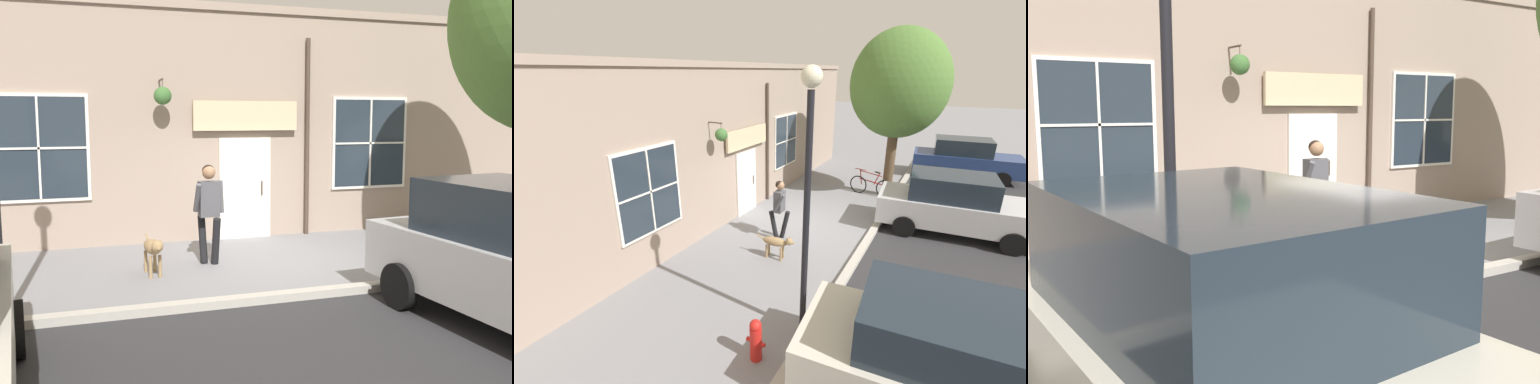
% 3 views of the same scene
% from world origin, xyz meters
% --- Properties ---
extents(ground_plane, '(90.00, 90.00, 0.00)m').
position_xyz_m(ground_plane, '(0.00, 0.00, 0.00)').
color(ground_plane, gray).
extents(storefront_facade, '(0.95, 18.00, 4.78)m').
position_xyz_m(storefront_facade, '(-2.34, -0.01, 2.39)').
color(storefront_facade, gray).
rests_on(storefront_facade, ground_plane).
extents(pedestrian_walking, '(0.56, 0.55, 1.73)m').
position_xyz_m(pedestrian_walking, '(-0.28, -0.94, 1.04)').
color(pedestrian_walking, black).
rests_on(pedestrian_walking, ground_plane).
extents(dog_on_leash, '(1.07, 0.29, 0.67)m').
position_xyz_m(dog_on_leash, '(0.19, -1.97, 0.45)').
color(dog_on_leash, '#997A51').
rests_on(dog_on_leash, ground_plane).
extents(parked_car_nearest_curb, '(4.44, 2.23, 1.75)m').
position_xyz_m(parked_car_nearest_curb, '(4.25, -4.55, 0.88)').
color(parked_car_nearest_curb, beige).
rests_on(parked_car_nearest_curb, ground_plane).
extents(street_lamp, '(0.32, 0.32, 4.62)m').
position_xyz_m(street_lamp, '(1.82, -4.04, 3.04)').
color(street_lamp, black).
rests_on(street_lamp, ground_plane).
extents(fire_hydrant, '(0.34, 0.20, 0.77)m').
position_xyz_m(fire_hydrant, '(1.41, -5.00, 0.40)').
color(fire_hydrant, red).
rests_on(fire_hydrant, ground_plane).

